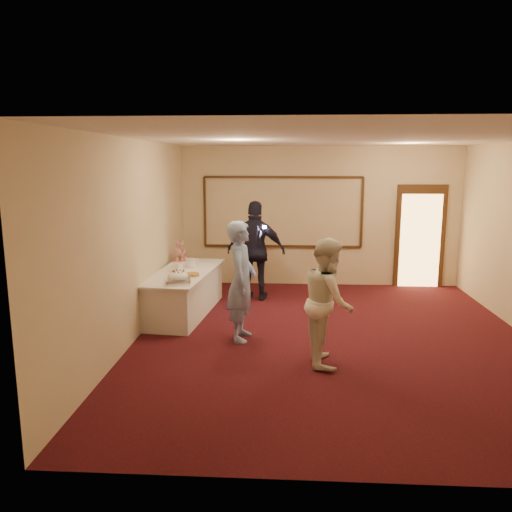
{
  "coord_description": "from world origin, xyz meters",
  "views": [
    {
      "loc": [
        -0.74,
        -7.32,
        2.65
      ],
      "look_at": [
        -1.21,
        0.67,
        1.15
      ],
      "focal_mm": 35.0,
      "sensor_mm": 36.0,
      "label": 1
    }
  ],
  "objects_px": {
    "plate_stack_b": "(191,263)",
    "woman": "(328,301)",
    "cupcake_stand": "(180,253)",
    "plate_stack_a": "(177,267)",
    "buffet_table": "(184,292)",
    "man": "(242,281)",
    "pavlova_tray": "(179,278)",
    "tart": "(192,275)",
    "guest": "(256,251)"
  },
  "relations": [
    {
      "from": "plate_stack_b",
      "to": "woman",
      "type": "relative_size",
      "value": 0.11
    },
    {
      "from": "cupcake_stand",
      "to": "plate_stack_a",
      "type": "xyz_separation_m",
      "value": [
        0.15,
        -0.98,
        -0.08
      ]
    },
    {
      "from": "buffet_table",
      "to": "plate_stack_a",
      "type": "height_order",
      "value": "plate_stack_a"
    },
    {
      "from": "man",
      "to": "woman",
      "type": "bearing_deg",
      "value": -119.78
    },
    {
      "from": "man",
      "to": "plate_stack_b",
      "type": "bearing_deg",
      "value": 38.75
    },
    {
      "from": "buffet_table",
      "to": "plate_stack_a",
      "type": "distance_m",
      "value": 0.47
    },
    {
      "from": "pavlova_tray",
      "to": "cupcake_stand",
      "type": "relative_size",
      "value": 1.26
    },
    {
      "from": "plate_stack_a",
      "to": "tart",
      "type": "xyz_separation_m",
      "value": [
        0.33,
        -0.36,
        -0.05
      ]
    },
    {
      "from": "buffet_table",
      "to": "plate_stack_b",
      "type": "relative_size",
      "value": 13.02
    },
    {
      "from": "plate_stack_b",
      "to": "woman",
      "type": "height_order",
      "value": "woman"
    },
    {
      "from": "buffet_table",
      "to": "guest",
      "type": "xyz_separation_m",
      "value": [
        1.22,
        1.01,
        0.58
      ]
    },
    {
      "from": "pavlova_tray",
      "to": "plate_stack_b",
      "type": "xyz_separation_m",
      "value": [
        -0.03,
        1.18,
        -0.0
      ]
    },
    {
      "from": "cupcake_stand",
      "to": "plate_stack_a",
      "type": "height_order",
      "value": "cupcake_stand"
    },
    {
      "from": "guest",
      "to": "tart",
      "type": "bearing_deg",
      "value": 62.44
    },
    {
      "from": "cupcake_stand",
      "to": "tart",
      "type": "xyz_separation_m",
      "value": [
        0.48,
        -1.33,
        -0.13
      ]
    },
    {
      "from": "man",
      "to": "tart",
      "type": "bearing_deg",
      "value": 51.54
    },
    {
      "from": "cupcake_stand",
      "to": "woman",
      "type": "height_order",
      "value": "woman"
    },
    {
      "from": "buffet_table",
      "to": "plate_stack_b",
      "type": "xyz_separation_m",
      "value": [
        0.08,
        0.32,
        0.46
      ]
    },
    {
      "from": "buffet_table",
      "to": "plate_stack_b",
      "type": "height_order",
      "value": "plate_stack_b"
    },
    {
      "from": "man",
      "to": "guest",
      "type": "xyz_separation_m",
      "value": [
        0.08,
        2.25,
        0.06
      ]
    },
    {
      "from": "buffet_table",
      "to": "plate_stack_a",
      "type": "bearing_deg",
      "value": -156.88
    },
    {
      "from": "tart",
      "to": "woman",
      "type": "xyz_separation_m",
      "value": [
        2.13,
        -1.68,
        0.05
      ]
    },
    {
      "from": "cupcake_stand",
      "to": "guest",
      "type": "height_order",
      "value": "guest"
    },
    {
      "from": "woman",
      "to": "buffet_table",
      "type": "bearing_deg",
      "value": 46.88
    },
    {
      "from": "buffet_table",
      "to": "man",
      "type": "distance_m",
      "value": 1.76
    },
    {
      "from": "tart",
      "to": "man",
      "type": "height_order",
      "value": "man"
    },
    {
      "from": "cupcake_stand",
      "to": "guest",
      "type": "xyz_separation_m",
      "value": [
        1.47,
        0.08,
        0.04
      ]
    },
    {
      "from": "pavlova_tray",
      "to": "woman",
      "type": "relative_size",
      "value": 0.32
    },
    {
      "from": "plate_stack_b",
      "to": "woman",
      "type": "bearing_deg",
      "value": -46.39
    },
    {
      "from": "cupcake_stand",
      "to": "man",
      "type": "relative_size",
      "value": 0.24
    },
    {
      "from": "plate_stack_b",
      "to": "tart",
      "type": "relative_size",
      "value": 0.73
    },
    {
      "from": "plate_stack_a",
      "to": "guest",
      "type": "relative_size",
      "value": 0.09
    },
    {
      "from": "plate_stack_b",
      "to": "man",
      "type": "relative_size",
      "value": 0.11
    },
    {
      "from": "buffet_table",
      "to": "pavlova_tray",
      "type": "height_order",
      "value": "pavlova_tray"
    },
    {
      "from": "buffet_table",
      "to": "cupcake_stand",
      "type": "bearing_deg",
      "value": 104.61
    },
    {
      "from": "buffet_table",
      "to": "plate_stack_b",
      "type": "bearing_deg",
      "value": 76.62
    },
    {
      "from": "buffet_table",
      "to": "woman",
      "type": "bearing_deg",
      "value": -41.29
    },
    {
      "from": "buffet_table",
      "to": "pavlova_tray",
      "type": "relative_size",
      "value": 4.6
    },
    {
      "from": "man",
      "to": "guest",
      "type": "distance_m",
      "value": 2.25
    },
    {
      "from": "plate_stack_b",
      "to": "man",
      "type": "xyz_separation_m",
      "value": [
        1.06,
        -1.56,
        0.06
      ]
    },
    {
      "from": "cupcake_stand",
      "to": "plate_stack_b",
      "type": "height_order",
      "value": "cupcake_stand"
    },
    {
      "from": "pavlova_tray",
      "to": "guest",
      "type": "xyz_separation_m",
      "value": [
        1.12,
        1.87,
        0.12
      ]
    },
    {
      "from": "pavlova_tray",
      "to": "man",
      "type": "xyz_separation_m",
      "value": [
        1.04,
        -0.38,
        0.05
      ]
    },
    {
      "from": "plate_stack_a",
      "to": "buffet_table",
      "type": "bearing_deg",
      "value": 23.12
    },
    {
      "from": "plate_stack_a",
      "to": "tart",
      "type": "distance_m",
      "value": 0.49
    },
    {
      "from": "tart",
      "to": "cupcake_stand",
      "type": "bearing_deg",
      "value": 109.81
    },
    {
      "from": "man",
      "to": "plate_stack_a",
      "type": "bearing_deg",
      "value": 50.38
    },
    {
      "from": "woman",
      "to": "plate_stack_b",
      "type": "bearing_deg",
      "value": 41.78
    },
    {
      "from": "plate_stack_b",
      "to": "cupcake_stand",
      "type": "bearing_deg",
      "value": 117.68
    },
    {
      "from": "pavlova_tray",
      "to": "tart",
      "type": "xyz_separation_m",
      "value": [
        0.13,
        0.46,
        -0.06
      ]
    }
  ]
}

